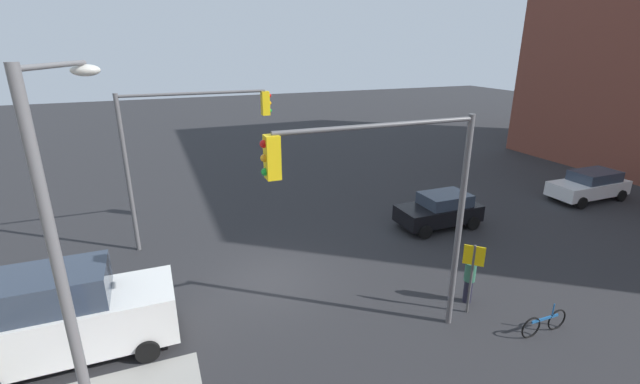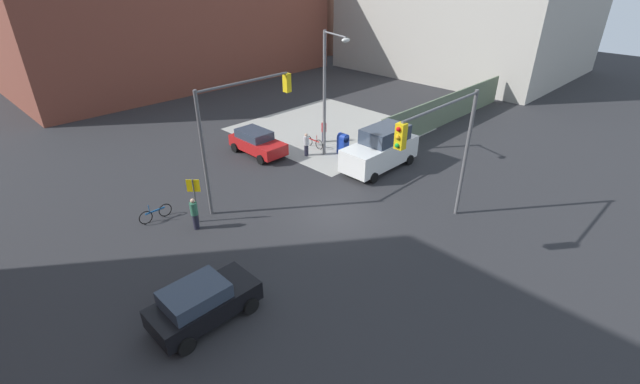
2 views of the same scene
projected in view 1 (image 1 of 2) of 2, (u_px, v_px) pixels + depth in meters
name	position (u px, v px, depth m)	size (l,w,h in m)	color
ground_plane	(270.00, 280.00, 15.76)	(120.00, 120.00, 0.00)	#28282B
traffic_signal_nw_corner	(395.00, 190.00, 11.08)	(5.84, 0.36, 6.50)	#59595B
traffic_signal_se_corner	(185.00, 137.00, 17.42)	(6.12, 0.36, 6.50)	#59595B
street_lamp_corner	(67.00, 253.00, 7.65)	(1.07, 2.58, 8.00)	slate
warning_sign_two_way	(473.00, 267.00, 13.36)	(0.48, 0.48, 2.40)	#4C4C4C
hatchback_white	(590.00, 185.00, 23.70)	(4.50, 2.02, 1.62)	white
coupe_black	(440.00, 210.00, 20.15)	(3.91, 2.02, 1.62)	black
van_white_delivery	(66.00, 315.00, 11.59)	(5.40, 2.32, 2.62)	white
pedestrian_crossing	(469.00, 279.00, 14.18)	(0.36, 0.36, 1.68)	#2D664C
bicycle_at_crosswalk	(544.00, 323.00, 12.78)	(1.75, 0.05, 0.97)	black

